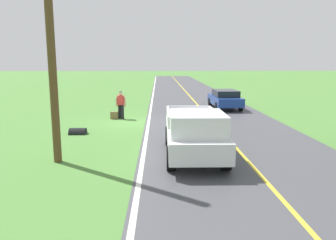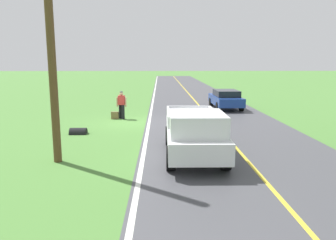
{
  "view_description": "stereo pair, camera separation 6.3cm",
  "coord_description": "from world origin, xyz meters",
  "px_view_note": "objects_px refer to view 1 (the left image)",
  "views": [
    {
      "loc": [
        -1.5,
        18.91,
        3.55
      ],
      "look_at": [
        -1.86,
        6.38,
        1.28
      ],
      "focal_mm": 35.05,
      "sensor_mm": 36.0,
      "label": 1
    },
    {
      "loc": [
        -1.56,
        18.91,
        3.55
      ],
      "look_at": [
        -1.86,
        6.38,
        1.28
      ],
      "focal_mm": 35.05,
      "sensor_mm": 36.0,
      "label": 2
    }
  ],
  "objects_px": {
    "suitcase_carried": "(114,115)",
    "sedan_near_oncoming": "(225,99)",
    "hitchhiker_walking": "(121,103)",
    "utility_pole_roadside": "(50,34)",
    "pickup_truck_passing": "(195,132)"
  },
  "relations": [
    {
      "from": "pickup_truck_passing",
      "to": "sedan_near_oncoming",
      "type": "distance_m",
      "value": 13.17
    },
    {
      "from": "suitcase_carried",
      "to": "pickup_truck_passing",
      "type": "height_order",
      "value": "pickup_truck_passing"
    },
    {
      "from": "hitchhiker_walking",
      "to": "suitcase_carried",
      "type": "height_order",
      "value": "hitchhiker_walking"
    },
    {
      "from": "pickup_truck_passing",
      "to": "suitcase_carried",
      "type": "bearing_deg",
      "value": -63.95
    },
    {
      "from": "hitchhiker_walking",
      "to": "sedan_near_oncoming",
      "type": "bearing_deg",
      "value": -149.73
    },
    {
      "from": "suitcase_carried",
      "to": "hitchhiker_walking",
      "type": "bearing_deg",
      "value": 100.86
    },
    {
      "from": "suitcase_carried",
      "to": "sedan_near_oncoming",
      "type": "xyz_separation_m",
      "value": [
        -7.74,
        -4.33,
        0.53
      ]
    },
    {
      "from": "suitcase_carried",
      "to": "sedan_near_oncoming",
      "type": "bearing_deg",
      "value": 122.04
    },
    {
      "from": "sedan_near_oncoming",
      "to": "utility_pole_roadside",
      "type": "xyz_separation_m",
      "value": [
        8.59,
        13.03,
        3.68
      ]
    },
    {
      "from": "sedan_near_oncoming",
      "to": "utility_pole_roadside",
      "type": "height_order",
      "value": "utility_pole_roadside"
    },
    {
      "from": "pickup_truck_passing",
      "to": "utility_pole_roadside",
      "type": "xyz_separation_m",
      "value": [
        4.93,
        0.38,
        3.47
      ]
    },
    {
      "from": "hitchhiker_walking",
      "to": "utility_pole_roadside",
      "type": "height_order",
      "value": "utility_pole_roadside"
    },
    {
      "from": "suitcase_carried",
      "to": "utility_pole_roadside",
      "type": "distance_m",
      "value": 9.71
    },
    {
      "from": "suitcase_carried",
      "to": "utility_pole_roadside",
      "type": "xyz_separation_m",
      "value": [
        0.86,
        8.7,
        4.21
      ]
    },
    {
      "from": "suitcase_carried",
      "to": "sedan_near_oncoming",
      "type": "height_order",
      "value": "sedan_near_oncoming"
    }
  ]
}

